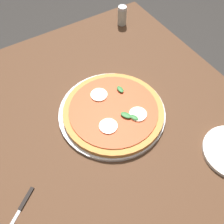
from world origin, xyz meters
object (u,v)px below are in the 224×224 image
at_px(dining_table, 103,138).
at_px(pizza, 113,111).
at_px(knife, 21,208).
at_px(serving_tray, 112,113).
at_px(pepper_shaker, 122,16).

bearing_deg(dining_table, pizza, -82.94).
bearing_deg(knife, serving_tray, -69.52).
relative_size(dining_table, pizza, 3.21).
distance_m(dining_table, knife, 0.38).
height_order(dining_table, pepper_shaker, pepper_shaker).
bearing_deg(serving_tray, knife, 110.48).
bearing_deg(pizza, dining_table, 97.06).
bearing_deg(pepper_shaker, dining_table, 140.05).
bearing_deg(serving_tray, dining_table, 105.77).
xyz_separation_m(pizza, knife, (-0.14, 0.39, -0.02)).
bearing_deg(pizza, serving_tray, 8.31).
xyz_separation_m(dining_table, pizza, (0.01, -0.05, 0.12)).
bearing_deg(dining_table, knife, 111.16).
bearing_deg(pizza, pepper_shaker, -36.13).
distance_m(serving_tray, knife, 0.42).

